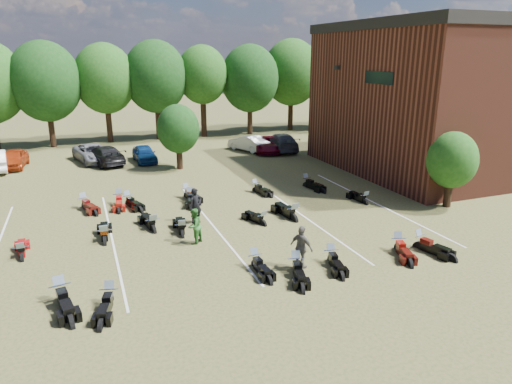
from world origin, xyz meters
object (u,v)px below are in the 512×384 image
motorcycle_3 (296,272)px  car_0 (14,159)px  motorcycle_7 (22,259)px  person_grey (302,247)px  person_green (194,226)px  car_4 (144,154)px  motorcycle_14 (85,208)px  motorcycle_0 (111,304)px  person_black (196,206)px

motorcycle_3 → car_0: bearing=134.8°
motorcycle_7 → person_grey: bearing=150.9°
person_green → motorcycle_7: person_green is taller
car_4 → motorcycle_14: car_4 is taller
car_0 → car_4: bearing=-3.4°
motorcycle_14 → person_grey: bearing=-72.8°
motorcycle_0 → car_4: bearing=94.0°
person_green → motorcycle_7: 7.48m
car_0 → car_4: (9.72, -1.56, -0.04)m
person_black → person_green: person_black is taller
car_0 → person_black: 19.67m
car_0 → person_green: size_ratio=2.45×
car_0 → motorcycle_3: car_0 is taller
person_black → car_4: bearing=79.7°
car_0 → person_green: 21.63m
car_0 → motorcycle_14: car_0 is taller
car_4 → person_black: (0.49, -15.25, 0.26)m
car_0 → person_grey: bearing=-55.5°
car_0 → person_black: size_ratio=2.23×
motorcycle_7 → person_black: bearing=-172.4°
person_green → motorcycle_14: person_green is taller
motorcycle_14 → motorcycle_7: bearing=-131.6°
motorcycle_7 → motorcycle_14: motorcycle_14 is taller
car_4 → motorcycle_3: size_ratio=1.79×
person_grey → person_black: bearing=-4.6°
car_0 → person_grey: 26.87m
car_4 → motorcycle_0: car_4 is taller
car_0 → car_4: 9.85m
car_0 → motorcycle_14: size_ratio=1.86×
car_0 → person_grey: person_grey is taller
car_4 → motorcycle_3: 22.43m
car_4 → person_grey: (3.23, -21.99, 0.25)m
person_green → person_grey: person_grey is taller
car_4 → person_black: bearing=-90.9°
car_0 → car_4: car_0 is taller
car_4 → person_grey: size_ratio=2.15×
person_black → person_grey: size_ratio=1.02×
motorcycle_7 → motorcycle_14: size_ratio=0.92×
person_black → motorcycle_7: person_black is taller
person_grey → motorcycle_7: (-10.84, 5.06, -0.92)m
motorcycle_0 → motorcycle_3: size_ratio=0.95×
car_4 → person_grey: person_grey is taller
person_grey → motorcycle_7: size_ratio=0.89×
person_grey → motorcycle_0: 7.63m
person_green → person_black: bearing=-145.3°
motorcycle_0 → motorcycle_14: (-0.58, 11.45, 0.00)m
motorcycle_3 → motorcycle_7: (-10.47, 5.31, 0.00)m
car_0 → car_4: size_ratio=1.06×
person_grey → car_4: bearing=-18.4°
motorcycle_3 → motorcycle_14: motorcycle_14 is taller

